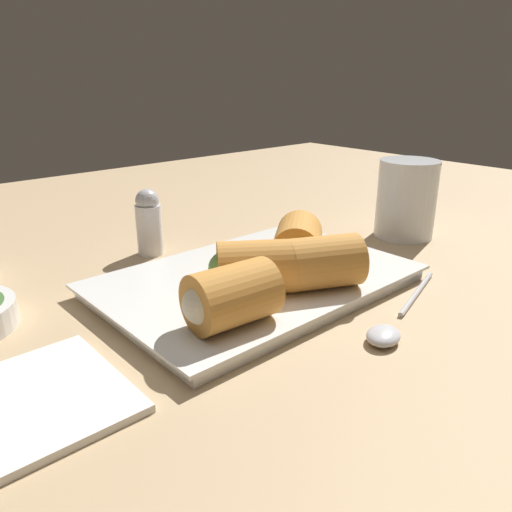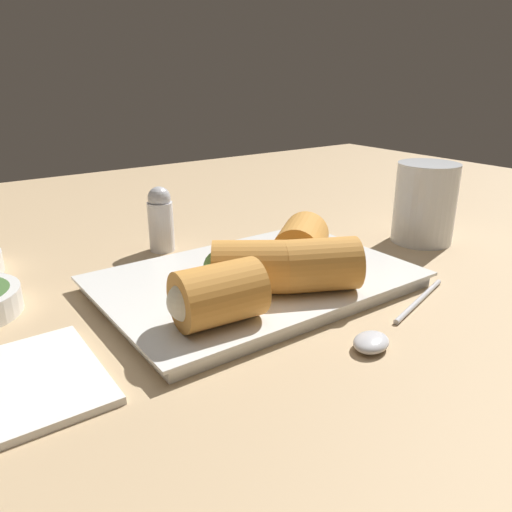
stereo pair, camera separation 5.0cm
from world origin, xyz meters
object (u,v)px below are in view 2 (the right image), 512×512
(serving_plate, at_px, (256,281))
(spoon, at_px, (382,332))
(drinking_glass, at_px, (425,203))
(salt_shaker, at_px, (161,219))

(serving_plate, distance_m, spoon, 0.15)
(serving_plate, bearing_deg, drinking_glass, -0.80)
(drinking_glass, bearing_deg, serving_plate, 179.20)
(spoon, relative_size, drinking_glass, 1.74)
(drinking_glass, bearing_deg, salt_shaker, 150.17)
(salt_shaker, bearing_deg, serving_plate, -80.73)
(drinking_glass, distance_m, salt_shaker, 0.33)
(serving_plate, distance_m, salt_shaker, 0.17)
(spoon, xyz_separation_m, salt_shaker, (-0.05, 0.31, 0.03))
(salt_shaker, bearing_deg, spoon, -80.43)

